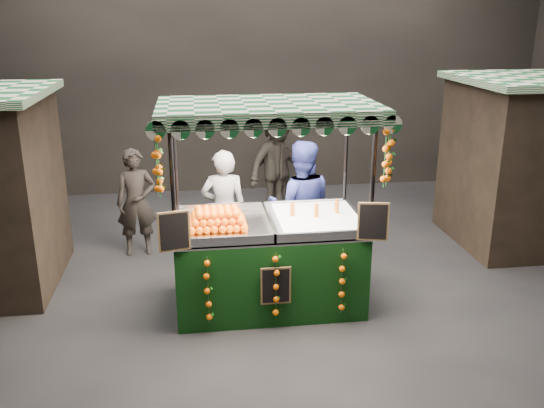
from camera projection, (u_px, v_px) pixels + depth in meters
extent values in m
plane|color=black|center=(287.00, 298.00, 7.50)|extent=(12.00, 12.00, 0.00)
cube|color=black|center=(247.00, 66.00, 11.43)|extent=(12.00, 0.10, 5.00)
cube|color=black|center=(524.00, 316.00, 2.02)|extent=(12.00, 0.10, 5.00)
cube|color=black|center=(268.00, 266.00, 7.23)|extent=(2.24, 1.22, 1.02)
cube|color=silver|center=(268.00, 226.00, 7.06)|extent=(2.24, 1.22, 0.04)
cylinder|color=black|center=(175.00, 234.00, 6.31)|extent=(0.05, 0.05, 2.45)
cylinder|color=black|center=(370.00, 224.00, 6.60)|extent=(0.05, 0.05, 2.45)
cylinder|color=black|center=(177.00, 201.00, 7.41)|extent=(0.05, 0.05, 2.45)
cylinder|color=black|center=(344.00, 194.00, 7.69)|extent=(0.05, 0.05, 2.45)
cube|color=#135725|center=(268.00, 106.00, 6.61)|extent=(2.50, 1.48, 0.08)
cube|color=silver|center=(318.00, 219.00, 7.12)|extent=(1.00, 1.10, 0.08)
cube|color=black|center=(174.00, 231.00, 6.24)|extent=(0.34, 0.10, 0.45)
cube|color=black|center=(373.00, 222.00, 6.53)|extent=(0.34, 0.10, 0.45)
cube|color=black|center=(276.00, 286.00, 6.60)|extent=(0.35, 0.03, 0.45)
imported|color=gray|center=(224.00, 211.00, 8.13)|extent=(0.66, 0.46, 1.74)
imported|color=navy|center=(301.00, 207.00, 8.08)|extent=(1.00, 0.83, 1.87)
imported|color=black|center=(136.00, 202.00, 8.69)|extent=(0.62, 0.44, 1.62)
imported|color=#2C2524|center=(476.00, 189.00, 9.39)|extent=(0.79, 0.63, 1.59)
imported|color=#2A2522|center=(280.00, 170.00, 10.65)|extent=(0.95, 0.62, 1.51)
imported|color=black|center=(277.00, 163.00, 10.40)|extent=(1.40, 1.23, 1.88)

